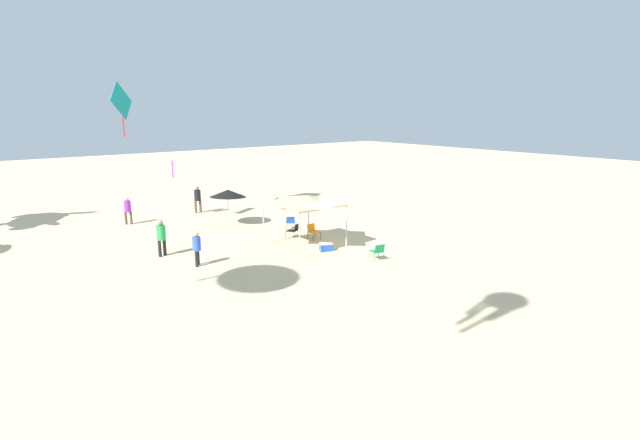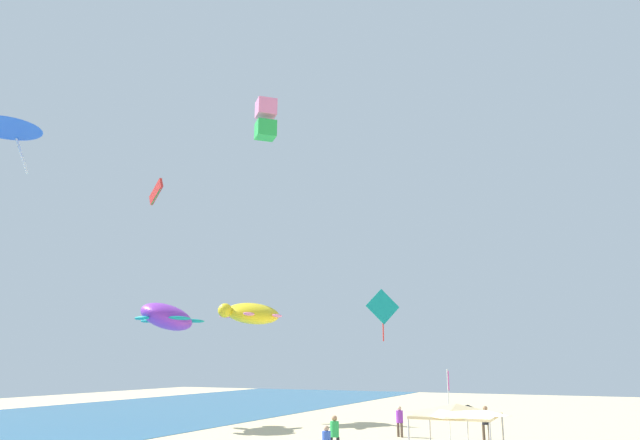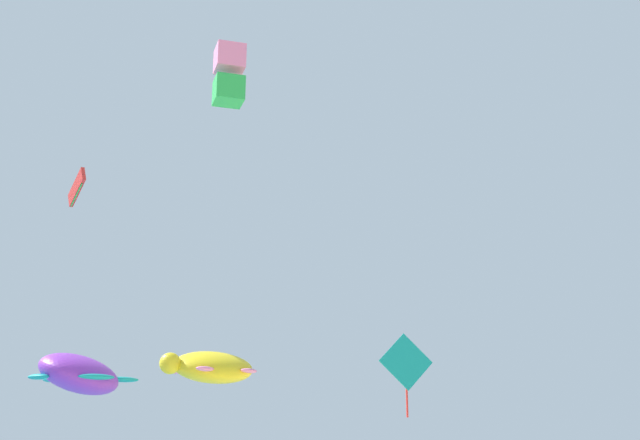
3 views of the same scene
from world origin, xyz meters
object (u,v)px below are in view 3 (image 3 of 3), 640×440
object	(u,v)px
kite_diamond_teal	(406,365)
kite_parafoil_red	(77,188)
kite_turtle_purple	(80,374)
kite_box_pink	(229,75)
kite_turtle_yellow	(211,367)

from	to	relation	value
kite_diamond_teal	kite_parafoil_red	size ratio (longest dim) A/B	1.11
kite_parafoil_red	kite_turtle_purple	world-z (taller)	kite_parafoil_red
kite_parafoil_red	kite_box_pink	world-z (taller)	kite_box_pink
kite_turtle_yellow	kite_diamond_teal	size ratio (longest dim) A/B	1.78
kite_turtle_yellow	kite_box_pink	xyz separation A→B (m)	(-5.12, -3.90, 13.28)
kite_turtle_purple	kite_parafoil_red	bearing A→B (deg)	25.59
kite_turtle_yellow	kite_diamond_teal	bearing A→B (deg)	95.13
kite_turtle_yellow	kite_parafoil_red	xyz separation A→B (m)	(-0.44, 9.84, 10.81)
kite_diamond_teal	kite_turtle_purple	distance (m)	16.12
kite_turtle_yellow	kite_turtle_purple	xyz separation A→B (m)	(-5.48, 3.58, -0.51)
kite_diamond_teal	kite_box_pink	distance (m)	16.29
kite_parafoil_red	kite_box_pink	distance (m)	14.72
kite_parafoil_red	kite_box_pink	size ratio (longest dim) A/B	0.96
kite_diamond_teal	kite_turtle_purple	world-z (taller)	kite_turtle_purple
kite_turtle_yellow	kite_parafoil_red	size ratio (longest dim) A/B	1.98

